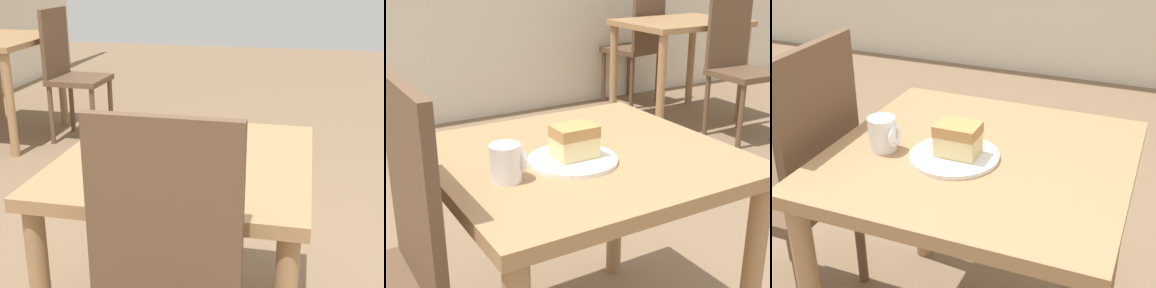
# 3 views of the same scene
# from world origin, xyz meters

# --- Properties ---
(dining_table_near) EXTENTS (0.83, 0.79, 0.70)m
(dining_table_near) POSITION_xyz_m (0.03, 0.30, 0.59)
(dining_table_near) COLOR #9E754C
(dining_table_near) RESTS_ON ground_plane
(chair_far_corner) EXTENTS (0.40, 0.40, 0.98)m
(chair_far_corner) POSITION_xyz_m (2.12, 1.66, 0.53)
(chair_far_corner) COLOR brown
(chair_far_corner) RESTS_ON ground_plane
(plate) EXTENTS (0.25, 0.25, 0.01)m
(plate) POSITION_xyz_m (-0.02, 0.26, 0.71)
(plate) COLOR white
(plate) RESTS_ON dining_table_near
(cake_slice) EXTENTS (0.12, 0.09, 0.09)m
(cake_slice) POSITION_xyz_m (-0.02, 0.26, 0.76)
(cake_slice) COLOR #E5CC89
(cake_slice) RESTS_ON plate
(coffee_mug) EXTENTS (0.08, 0.08, 0.10)m
(coffee_mug) POSITION_xyz_m (-0.23, 0.23, 0.75)
(coffee_mug) COLOR white
(coffee_mug) RESTS_ON dining_table_near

